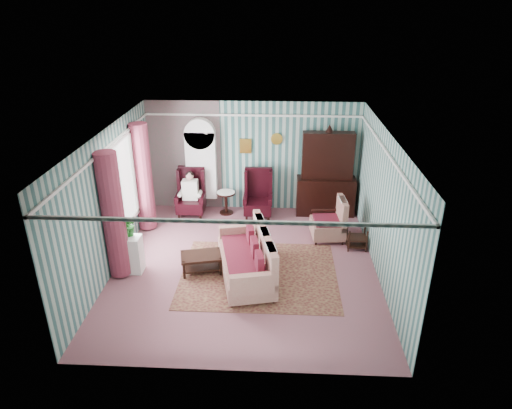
{
  "coord_description": "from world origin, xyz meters",
  "views": [
    {
      "loc": [
        0.65,
        -8.31,
        5.24
      ],
      "look_at": [
        0.19,
        0.6,
        1.18
      ],
      "focal_mm": 32.0,
      "sensor_mm": 36.0,
      "label": 1
    }
  ],
  "objects_px": {
    "floral_armchair": "(328,219)",
    "wingback_right": "(258,194)",
    "seated_woman": "(191,194)",
    "coffee_table": "(202,263)",
    "nest_table": "(357,238)",
    "plant_stand": "(129,254)",
    "wingback_left": "(191,193)",
    "dresser_hutch": "(327,172)",
    "round_side_table": "(226,203)",
    "bookcase": "(202,170)",
    "sofa": "(245,254)"
  },
  "relations": [
    {
      "from": "nest_table",
      "to": "sofa",
      "type": "xyz_separation_m",
      "value": [
        -2.44,
        -1.34,
        0.3
      ]
    },
    {
      "from": "wingback_right",
      "to": "seated_woman",
      "type": "height_order",
      "value": "wingback_right"
    },
    {
      "from": "seated_woman",
      "to": "plant_stand",
      "type": "bearing_deg",
      "value": -106.22
    },
    {
      "from": "bookcase",
      "to": "wingback_right",
      "type": "xyz_separation_m",
      "value": [
        1.5,
        -0.39,
        -0.5
      ]
    },
    {
      "from": "wingback_right",
      "to": "coffee_table",
      "type": "xyz_separation_m",
      "value": [
        -1.04,
        -2.7,
        -0.43
      ]
    },
    {
      "from": "round_side_table",
      "to": "seated_woman",
      "type": "bearing_deg",
      "value": -170.54
    },
    {
      "from": "plant_stand",
      "to": "wingback_right",
      "type": "bearing_deg",
      "value": 47.16
    },
    {
      "from": "bookcase",
      "to": "dresser_hutch",
      "type": "height_order",
      "value": "dresser_hutch"
    },
    {
      "from": "nest_table",
      "to": "plant_stand",
      "type": "bearing_deg",
      "value": -166.16
    },
    {
      "from": "seated_woman",
      "to": "coffee_table",
      "type": "relative_size",
      "value": 1.4
    },
    {
      "from": "bookcase",
      "to": "wingback_left",
      "type": "xyz_separation_m",
      "value": [
        -0.25,
        -0.39,
        -0.5
      ]
    },
    {
      "from": "wingback_right",
      "to": "floral_armchair",
      "type": "distance_m",
      "value": 2.04
    },
    {
      "from": "wingback_right",
      "to": "floral_armchair",
      "type": "relative_size",
      "value": 1.22
    },
    {
      "from": "bookcase",
      "to": "dresser_hutch",
      "type": "distance_m",
      "value": 3.25
    },
    {
      "from": "dresser_hutch",
      "to": "wingback_right",
      "type": "height_order",
      "value": "dresser_hutch"
    },
    {
      "from": "wingback_left",
      "to": "plant_stand",
      "type": "bearing_deg",
      "value": -106.22
    },
    {
      "from": "plant_stand",
      "to": "dresser_hutch",
      "type": "bearing_deg",
      "value": 35.08
    },
    {
      "from": "wingback_right",
      "to": "floral_armchair",
      "type": "bearing_deg",
      "value": -33.35
    },
    {
      "from": "wingback_left",
      "to": "wingback_right",
      "type": "relative_size",
      "value": 1.0
    },
    {
      "from": "wingback_left",
      "to": "floral_armchair",
      "type": "height_order",
      "value": "wingback_left"
    },
    {
      "from": "nest_table",
      "to": "seated_woman",
      "type": "bearing_deg",
      "value": 159.15
    },
    {
      "from": "bookcase",
      "to": "floral_armchair",
      "type": "relative_size",
      "value": 2.19
    },
    {
      "from": "nest_table",
      "to": "coffee_table",
      "type": "bearing_deg",
      "value": -161.16
    },
    {
      "from": "floral_armchair",
      "to": "coffee_table",
      "type": "relative_size",
      "value": 1.21
    },
    {
      "from": "wingback_left",
      "to": "sofa",
      "type": "distance_m",
      "value": 3.32
    },
    {
      "from": "wingback_left",
      "to": "round_side_table",
      "type": "bearing_deg",
      "value": 9.46
    },
    {
      "from": "seated_woman",
      "to": "plant_stand",
      "type": "distance_m",
      "value": 2.87
    },
    {
      "from": "coffee_table",
      "to": "bookcase",
      "type": "bearing_deg",
      "value": 98.4
    },
    {
      "from": "dresser_hutch",
      "to": "plant_stand",
      "type": "height_order",
      "value": "dresser_hutch"
    },
    {
      "from": "round_side_table",
      "to": "nest_table",
      "type": "xyz_separation_m",
      "value": [
        3.17,
        -1.7,
        -0.03
      ]
    },
    {
      "from": "nest_table",
      "to": "sofa",
      "type": "relative_size",
      "value": 0.26
    },
    {
      "from": "nest_table",
      "to": "bookcase",
      "type": "bearing_deg",
      "value": 153.08
    },
    {
      "from": "floral_armchair",
      "to": "wingback_right",
      "type": "bearing_deg",
      "value": 51.64
    },
    {
      "from": "wingback_right",
      "to": "round_side_table",
      "type": "distance_m",
      "value": 0.92
    },
    {
      "from": "bookcase",
      "to": "dresser_hutch",
      "type": "xyz_separation_m",
      "value": [
        3.25,
        -0.12,
        0.06
      ]
    },
    {
      "from": "dresser_hutch",
      "to": "seated_woman",
      "type": "distance_m",
      "value": 3.56
    },
    {
      "from": "bookcase",
      "to": "floral_armchair",
      "type": "distance_m",
      "value": 3.59
    },
    {
      "from": "floral_armchair",
      "to": "dresser_hutch",
      "type": "bearing_deg",
      "value": -7.15
    },
    {
      "from": "wingback_right",
      "to": "plant_stand",
      "type": "bearing_deg",
      "value": -132.84
    },
    {
      "from": "nest_table",
      "to": "floral_armchair",
      "type": "relative_size",
      "value": 0.53
    },
    {
      "from": "wingback_left",
      "to": "coffee_table",
      "type": "distance_m",
      "value": 2.82
    },
    {
      "from": "dresser_hutch",
      "to": "wingback_left",
      "type": "distance_m",
      "value": 3.55
    },
    {
      "from": "plant_stand",
      "to": "bookcase",
      "type": "bearing_deg",
      "value": 71.51
    },
    {
      "from": "dresser_hutch",
      "to": "coffee_table",
      "type": "bearing_deg",
      "value": -133.28
    },
    {
      "from": "wingback_right",
      "to": "plant_stand",
      "type": "height_order",
      "value": "wingback_right"
    },
    {
      "from": "wingback_right",
      "to": "coffee_table",
      "type": "relative_size",
      "value": 1.48
    },
    {
      "from": "sofa",
      "to": "floral_armchair",
      "type": "bearing_deg",
      "value": -58.12
    },
    {
      "from": "dresser_hutch",
      "to": "wingback_right",
      "type": "bearing_deg",
      "value": -171.23
    },
    {
      "from": "wingback_right",
      "to": "nest_table",
      "type": "bearing_deg",
      "value": -33.75
    },
    {
      "from": "floral_armchair",
      "to": "coffee_table",
      "type": "height_order",
      "value": "floral_armchair"
    }
  ]
}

